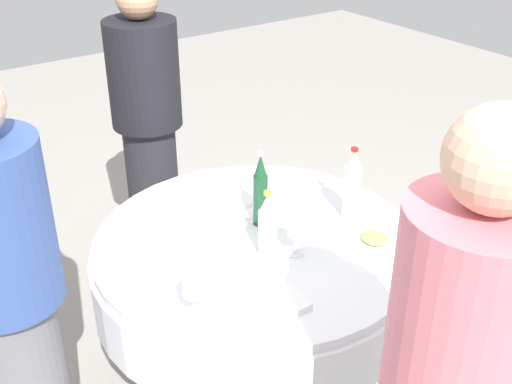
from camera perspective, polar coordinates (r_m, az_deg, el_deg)
ground_plane at (r=2.88m, az=0.00°, el=-16.56°), size 10.00×10.00×0.00m
dining_table at (r=2.50m, az=0.00°, el=-7.04°), size 1.26×1.26×0.74m
bottle_clear_right at (r=2.26m, az=1.01°, el=-3.05°), size 0.07×0.07×0.26m
bottle_dark_green_rear at (r=2.42m, az=0.40°, el=0.04°), size 0.06×0.06×0.31m
bottle_clear_east at (r=2.50m, az=8.57°, el=0.58°), size 0.06×0.06×0.30m
wine_glass_inner at (r=2.26m, az=3.61°, el=-3.25°), size 0.06×0.06×0.16m
wine_glass_north at (r=1.99m, az=-5.53°, el=-8.39°), size 0.08×0.08×0.15m
plate_near at (r=2.69m, az=-1.42°, el=-0.07°), size 0.24×0.24×0.02m
plate_left at (r=2.41m, az=10.58°, el=-4.37°), size 0.25×0.25×0.04m
fork_rear at (r=2.31m, az=-3.21°, el=-5.69°), size 0.18×0.05×0.00m
knife_east at (r=2.59m, az=3.37°, el=-1.57°), size 0.14×0.13×0.00m
folded_napkin at (r=2.07m, az=2.47°, el=-9.97°), size 0.13×0.13×0.02m
person_right at (r=2.09m, az=-21.19°, el=-9.35°), size 0.34×0.34×1.57m
person_rear at (r=3.18m, az=-9.60°, el=5.36°), size 0.34×0.34×1.54m
chair_front at (r=2.76m, az=19.66°, el=-6.76°), size 0.55×0.55×0.87m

